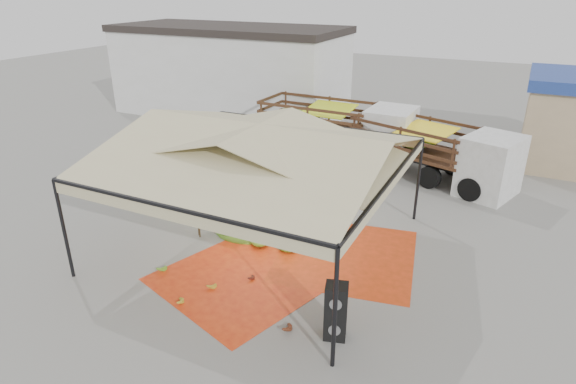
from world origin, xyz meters
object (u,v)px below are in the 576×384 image
at_px(speaker_stack, 336,311).
at_px(truck_right, 439,147).
at_px(banana_heap, 274,203).
at_px(truck_left, 342,123).
at_px(vendor, 287,176).

bearing_deg(speaker_stack, truck_right, 72.38).
relative_size(banana_heap, truck_left, 0.79).
distance_m(banana_heap, truck_right, 7.85).
bearing_deg(vendor, speaker_stack, 128.24).
height_order(banana_heap, vendor, vendor).
bearing_deg(banana_heap, vendor, 103.73).
bearing_deg(truck_left, truck_right, -13.76).
height_order(speaker_stack, truck_left, truck_left).
relative_size(banana_heap, speaker_stack, 4.06).
distance_m(speaker_stack, truck_left, 13.50).
height_order(banana_heap, speaker_stack, speaker_stack).
distance_m(banana_heap, speaker_stack, 6.41).
bearing_deg(speaker_stack, vendor, 107.74).
xyz_separation_m(banana_heap, truck_left, (-0.40, 7.82, 0.93)).
bearing_deg(banana_heap, speaker_stack, -49.23).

